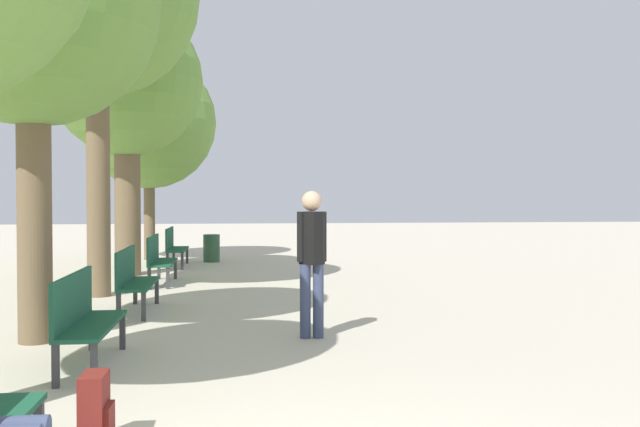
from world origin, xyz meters
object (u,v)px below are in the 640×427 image
object	(u,v)px
backpack	(95,410)
tree_row_4	(149,122)
bench_row_1	(83,314)
pedestrian_near	(312,254)
bench_row_2	(132,276)
tree_row_3	(127,84)
tree_row_1	(32,3)
trash_bin	(212,248)
bench_row_4	(174,245)
bench_row_3	(158,257)

from	to	relation	value
backpack	tree_row_4	bearing A→B (deg)	95.48
tree_row_4	backpack	xyz separation A→B (m)	(1.38, -14.36, -3.41)
bench_row_1	pedestrian_near	world-z (taller)	pedestrian_near
bench_row_2	pedestrian_near	bearing A→B (deg)	-42.03
bench_row_1	tree_row_4	bearing A→B (deg)	93.84
tree_row_3	backpack	world-z (taller)	tree_row_3
tree_row_1	tree_row_4	size ratio (longest dim) A/B	1.00
bench_row_1	bench_row_2	distance (m)	3.35
tree_row_3	tree_row_1	bearing A→B (deg)	-90.00
tree_row_3	backpack	size ratio (longest dim) A/B	11.53
backpack	bench_row_2	bearing A→B (deg)	95.74
backpack	trash_bin	xyz separation A→B (m)	(0.29, 13.50, 0.11)
tree_row_3	tree_row_4	world-z (taller)	tree_row_3
backpack	bench_row_4	bearing A→B (deg)	92.64
tree_row_3	pedestrian_near	size ratio (longest dim) A/B	3.26
bench_row_3	tree_row_3	world-z (taller)	tree_row_3
pedestrian_near	backpack	bearing A→B (deg)	-117.91
tree_row_4	backpack	distance (m)	14.82
bench_row_1	tree_row_4	xyz separation A→B (m)	(-0.81, 12.03, 3.12)
bench_row_4	backpack	xyz separation A→B (m)	(0.57, -12.38, -0.29)
bench_row_3	tree_row_3	xyz separation A→B (m)	(-0.81, 1.58, 3.55)
pedestrian_near	trash_bin	xyz separation A→B (m)	(-1.56, 10.01, -0.66)
tree_row_1	trash_bin	size ratio (longest dim) A/B	7.72
tree_row_3	trash_bin	distance (m)	5.01
bench_row_4	tree_row_1	xyz separation A→B (m)	(-0.81, -8.77, 3.41)
backpack	tree_row_3	bearing A→B (deg)	97.40
bench_row_4	pedestrian_near	size ratio (longest dim) A/B	0.94
pedestrian_near	trash_bin	world-z (taller)	pedestrian_near
bench_row_4	tree_row_4	bearing A→B (deg)	112.18
tree_row_1	backpack	bearing A→B (deg)	-69.12
bench_row_3	bench_row_4	world-z (taller)	same
tree_row_4	backpack	world-z (taller)	tree_row_4
trash_bin	bench_row_4	bearing A→B (deg)	-127.41
trash_bin	backpack	bearing A→B (deg)	-91.22
backpack	bench_row_3	bearing A→B (deg)	93.62
tree_row_4	bench_row_4	bearing A→B (deg)	-67.82
bench_row_3	tree_row_4	size ratio (longest dim) A/B	0.31
bench_row_2	tree_row_3	world-z (taller)	tree_row_3
bench_row_4	tree_row_1	bearing A→B (deg)	-95.26
tree_row_1	backpack	distance (m)	5.35
bench_row_3	bench_row_2	bearing A→B (deg)	-90.00
pedestrian_near	tree_row_4	bearing A→B (deg)	106.55
backpack	bench_row_1	bearing A→B (deg)	103.78
bench_row_2	bench_row_4	bearing A→B (deg)	90.00
bench_row_1	tree_row_1	size ratio (longest dim) A/B	0.30
bench_row_3	bench_row_4	bearing A→B (deg)	90.00
tree_row_1	trash_bin	distance (m)	10.65
tree_row_1	tree_row_4	xyz separation A→B (m)	(0.00, 10.75, -0.29)
bench_row_4	trash_bin	xyz separation A→B (m)	(0.86, 1.12, -0.18)
tree_row_1	pedestrian_near	world-z (taller)	tree_row_1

